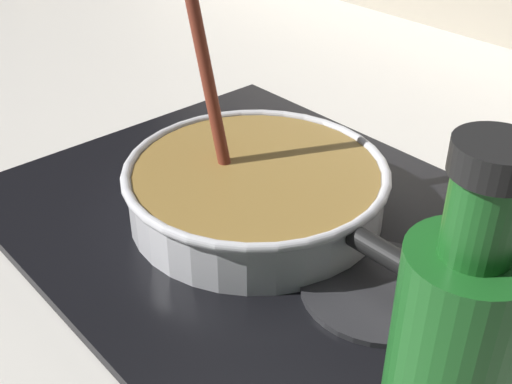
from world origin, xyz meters
The scene contains 5 objects.
ground centered at (0.00, 0.00, -0.02)m, with size 2.40×1.60×0.04m, color beige.
hob_plate centered at (0.13, 0.05, 0.01)m, with size 0.56×0.48×0.01m, color black.
burner_ring centered at (0.13, 0.05, 0.02)m, with size 0.18×0.18×0.01m, color #592D0C.
spare_burner centered at (0.31, 0.05, 0.01)m, with size 0.15×0.15×0.01m, color #262628.
cooking_pan centered at (0.13, 0.05, 0.05)m, with size 0.44×0.29×0.29m.
Camera 1 is at (0.58, -0.35, 0.42)m, focal length 45.46 mm.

